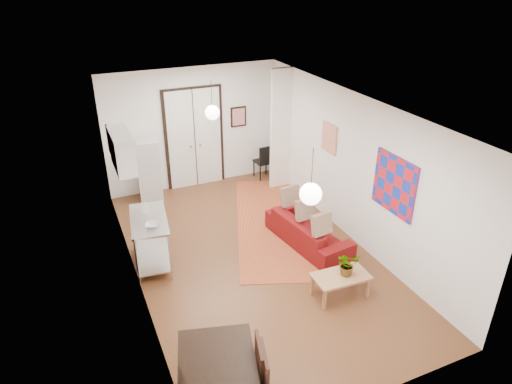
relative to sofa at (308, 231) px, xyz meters
name	(u,v)px	position (x,y,z in m)	size (l,w,h in m)	color
floor	(252,256)	(-1.19, 0.04, -0.28)	(7.00, 7.00, 0.00)	brown
ceiling	(251,107)	(-1.19, 0.04, 2.62)	(4.20, 7.00, 0.02)	white
wall_back	(193,128)	(-1.19, 3.54, 1.17)	(4.20, 0.02, 2.90)	white
wall_front	(374,312)	(-1.19, -3.46, 1.17)	(4.20, 0.02, 2.90)	white
wall_left	(130,211)	(-3.29, 0.04, 1.17)	(0.02, 7.00, 2.90)	white
wall_right	(352,168)	(0.91, 0.04, 1.17)	(0.02, 7.00, 2.90)	white
double_doors	(195,139)	(-1.19, 3.50, 0.92)	(1.44, 0.06, 2.50)	white
stub_partition	(281,130)	(0.66, 2.59, 1.17)	(0.50, 0.10, 2.90)	white
wall_cabinet	(122,151)	(-3.11, 1.54, 1.62)	(0.35, 1.00, 0.70)	white
painting_popart	(394,185)	(0.88, -1.21, 1.37)	(0.05, 1.00, 1.00)	red
painting_abstract	(330,138)	(0.88, 0.84, 1.52)	(0.05, 0.50, 0.60)	#F0E7C8
poster_back	(239,117)	(-0.04, 3.51, 1.32)	(0.40, 0.03, 0.50)	red
print_left	(110,141)	(-3.26, 2.04, 1.67)	(0.03, 0.44, 0.54)	olive
pendant_back	(212,113)	(-1.19, 2.04, 1.97)	(0.30, 0.30, 0.80)	white
pendant_front	(311,194)	(-1.19, -1.96, 1.97)	(0.30, 0.30, 0.80)	white
kilim_rug	(274,223)	(-0.26, 0.99, -0.28)	(1.56, 4.17, 0.01)	#C45031
sofa	(308,231)	(0.00, 0.00, 0.00)	(1.95, 0.76, 0.57)	maroon
coffee_table	(341,278)	(-0.30, -1.60, 0.07)	(0.94, 0.55, 0.41)	#AC8051
potted_plant	(347,264)	(-0.20, -1.60, 0.32)	(0.36, 0.31, 0.40)	#3A672E
kitchen_counter	(150,234)	(-2.94, 0.55, 0.34)	(0.80, 1.33, 0.96)	silver
bowl	(152,225)	(-2.94, 0.25, 0.70)	(0.23, 0.23, 0.06)	beige
soap_bottle	(145,207)	(-2.94, 0.80, 0.78)	(0.09, 0.09, 0.20)	teal
fridge	(149,170)	(-2.40, 3.19, 0.44)	(0.51, 0.51, 1.45)	silver
dining_table	(219,383)	(-2.94, -3.11, 0.49)	(1.28, 1.75, 0.87)	black
dining_chair_near	(236,368)	(-2.64, -2.86, 0.34)	(0.63, 0.79, 1.07)	#3C1C13
dining_chair_far	(240,376)	(-2.64, -3.00, 0.34)	(0.63, 0.79, 1.07)	#3C1C13
black_side_chair	(262,157)	(0.49, 3.28, 0.25)	(0.44, 0.44, 0.91)	black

